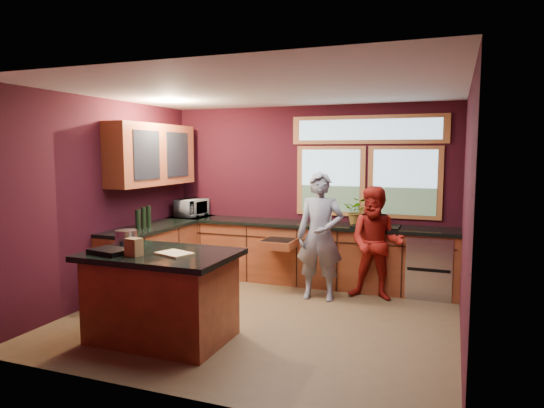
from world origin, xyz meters
The scene contains 14 objects.
floor centered at (0.00, 0.00, 0.00)m, with size 4.50×4.50×0.00m, color brown.
room_shell centered at (-0.60, 0.32, 1.80)m, with size 4.52×4.02×2.71m.
back_counter centered at (0.20, 1.70, 0.46)m, with size 4.50×0.64×0.93m.
left_counter centered at (-1.95, 0.85, 0.47)m, with size 0.64×2.30×0.93m.
island centered at (-0.74, -0.98, 0.48)m, with size 1.55×1.05×0.95m.
person_grey centered at (0.46, 0.99, 0.86)m, with size 0.63×0.41×1.73m, color slate.
person_red centered at (1.17, 1.25, 0.77)m, with size 0.75×0.58×1.54m, color maroon.
microwave centered at (-1.92, 1.70, 1.07)m, with size 0.52×0.35×0.29m, color #999999.
potted_plant centered at (0.82, 1.75, 1.13)m, with size 0.36×0.32×0.40m, color #999999.
paper_towel centered at (0.38, 1.70, 1.07)m, with size 0.12×0.12×0.28m, color white.
cutting_board centered at (-0.54, -1.03, 0.95)m, with size 0.35×0.25×0.02m, color tan.
stock_pot centered at (-1.29, -0.83, 1.03)m, with size 0.24×0.24×0.18m, color #B2B2B7.
paper_bag centered at (-0.89, -1.23, 1.03)m, with size 0.15×0.12×0.18m, color brown.
black_tray centered at (-1.19, -1.23, 0.97)m, with size 0.40×0.28×0.05m, color black.
Camera 1 is at (2.13, -5.26, 2.00)m, focal length 32.00 mm.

